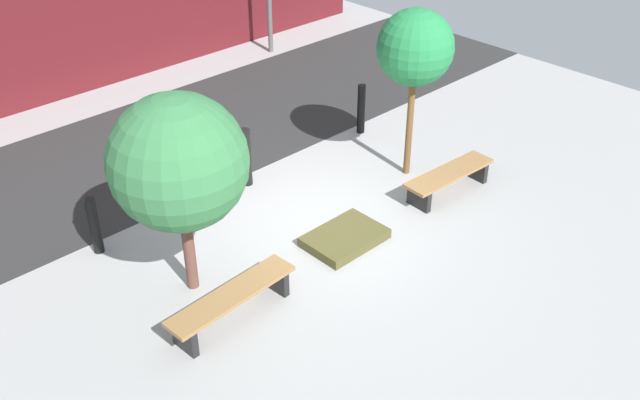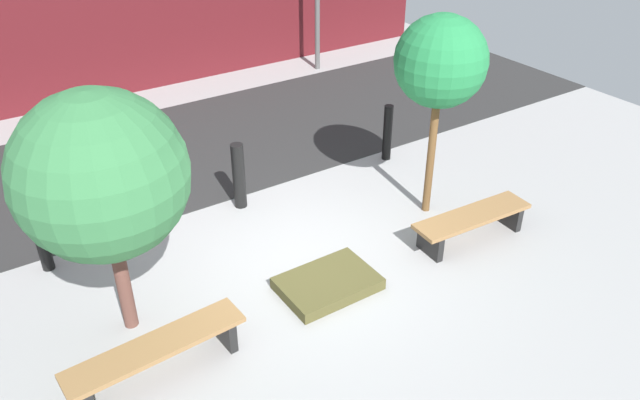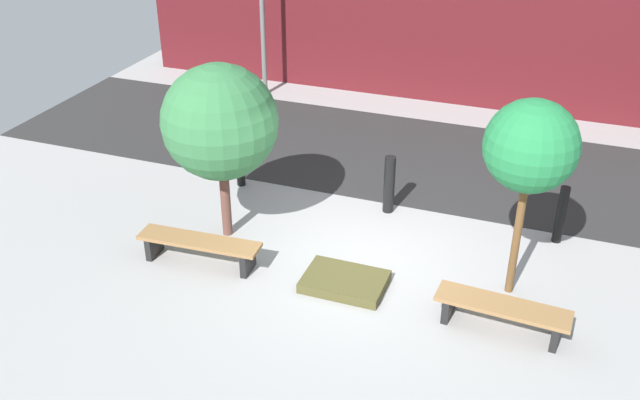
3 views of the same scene
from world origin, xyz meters
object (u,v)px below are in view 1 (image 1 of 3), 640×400
object	(u,v)px
bench_left	(232,300)
bollard_far_left	(94,226)
bench_right	(449,177)
bollard_left	(246,157)
bollard_center	(361,109)
tree_behind_left_bench	(178,163)
tree_behind_right_bench	(415,48)
planter_bed	(345,238)

from	to	relation	value
bench_left	bollard_far_left	xyz separation A→B (m)	(-0.57, 2.66, 0.16)
bench_left	bollard_far_left	world-z (taller)	bollard_far_left
bench_left	bench_right	bearing A→B (deg)	-3.38
bollard_left	bollard_center	distance (m)	2.93
bench_right	bollard_center	world-z (taller)	bollard_center
tree_behind_left_bench	bollard_center	world-z (taller)	tree_behind_left_bench
bench_left	tree_behind_right_bench	size ratio (longest dim) A/B	0.66
bench_right	tree_behind_right_bench	size ratio (longest dim) A/B	0.61
bench_right	planter_bed	size ratio (longest dim) A/B	1.51
bench_right	bollard_far_left	distance (m)	5.93
tree_behind_right_bench	bench_left	bearing A→B (deg)	-168.61
bench_left	bollard_center	xyz separation A→B (m)	(5.30, 2.66, 0.19)
bench_right	bollard_left	world-z (taller)	bollard_left
bench_right	bollard_left	bearing A→B (deg)	135.06
bollard_center	bench_right	bearing A→B (deg)	-102.12
bench_left	bollard_center	size ratio (longest dim) A/B	1.97
bench_left	bollard_center	world-z (taller)	bollard_center
bench_left	bollard_center	bearing A→B (deg)	23.24
bollard_far_left	bollard_center	world-z (taller)	bollard_center
bench_left	planter_bed	world-z (taller)	bench_left
bollard_left	tree_behind_right_bench	bearing A→B (deg)	-35.77
bollard_far_left	bench_right	bearing A→B (deg)	-26.62
bench_right	bollard_left	distance (m)	3.56
bench_left	bollard_left	distance (m)	3.56
tree_behind_right_bench	bollard_left	world-z (taller)	tree_behind_right_bench
bollard_far_left	bollard_left	world-z (taller)	bollard_left
tree_behind_left_bench	bollard_center	size ratio (longest dim) A/B	2.93
tree_behind_left_bench	tree_behind_right_bench	world-z (taller)	tree_behind_right_bench
planter_bed	tree_behind_left_bench	xyz separation A→B (m)	(-2.36, 0.75, 1.97)
bench_left	tree_behind_right_bench	distance (m)	5.24
bollard_left	tree_behind_left_bench	bearing A→B (deg)	-144.23
tree_behind_left_bench	bollard_center	distance (m)	5.77
tree_behind_left_bench	tree_behind_right_bench	distance (m)	4.74
planter_bed	bollard_far_left	bearing A→B (deg)	140.08
planter_bed	tree_behind_left_bench	size ratio (longest dim) A/B	0.41
planter_bed	bollard_left	size ratio (longest dim) A/B	1.15
bollard_far_left	bench_left	bearing A→B (deg)	-77.88
tree_behind_left_bench	tree_behind_right_bench	size ratio (longest dim) A/B	0.98
tree_behind_right_bench	bollard_center	xyz separation A→B (m)	(0.57, 1.70, -1.87)
tree_behind_right_bench	bollard_left	size ratio (longest dim) A/B	2.84
bollard_far_left	bollard_left	xyz separation A→B (m)	(2.93, 0.00, 0.06)
planter_bed	bench_left	bearing A→B (deg)	-175.16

